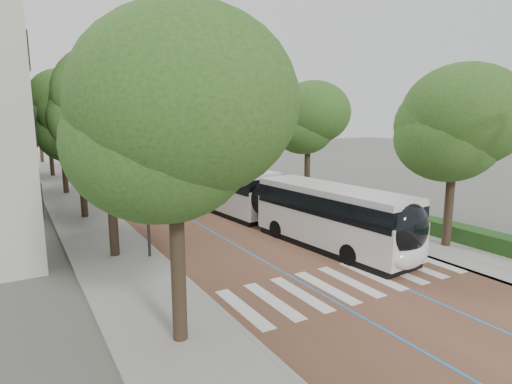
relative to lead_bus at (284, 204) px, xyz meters
The scene contains 19 objects.
ground 9.08m from the lead_bus, 103.57° to the right, with size 160.00×160.00×0.00m, color #51544C.
road 31.43m from the lead_bus, 93.83° to the left, with size 11.00×140.00×0.02m, color brown.
sidewalk_left 32.79m from the lead_bus, 107.04° to the left, with size 4.00×140.00×0.12m, color gray.
sidewalk_right 31.82m from the lead_bus, 80.21° to the left, with size 4.00×140.00×0.12m, color gray.
kerb_left 32.29m from the lead_bus, 103.81° to the left, with size 0.20×140.00×0.14m, color gray.
kerb_right 31.55m from the lead_bus, 83.62° to the left, with size 0.20×140.00×0.14m, color gray.
zebra_crossing 8.07m from the lead_bus, 103.86° to the right, with size 10.55×3.60×0.01m.
lane_line_left 31.58m from the lead_bus, 96.73° to the left, with size 0.12×126.00×0.01m, color #2673BF.
lane_line_right 31.36m from the lead_bus, 90.91° to the left, with size 0.12×126.00×0.01m, color #2673BF.
hedge 11.21m from the lead_bus, 51.11° to the right, with size 1.20×14.00×0.80m, color #183E15.
streetlight_far 14.42m from the lead_bus, 71.24° to the left, with size 1.82×0.20×8.00m.
lamp_post_left 8.59m from the lead_bus, behind, with size 0.14×0.14×8.00m, color #2E2E30.
trees_left 18.00m from the lead_bus, 123.68° to the left, with size 6.29×60.72×9.89m.
trees_right 12.65m from the lead_bus, 61.79° to the left, with size 6.03×47.41×8.78m.
lead_bus is the anchor object (origin of this frame).
bus_queued_0 15.69m from the lead_bus, 86.85° to the left, with size 2.69×12.43×3.20m.
bus_queued_1 28.89m from the lead_bus, 88.66° to the left, with size 2.99×12.48×3.20m.
bus_queued_2 41.64m from the lead_bus, 89.77° to the left, with size 3.33×12.54×3.20m.
bus_queued_3 54.14m from the lead_bus, 89.08° to the left, with size 2.85×12.46×3.20m.
Camera 1 is at (-11.52, -11.48, 6.85)m, focal length 30.00 mm.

